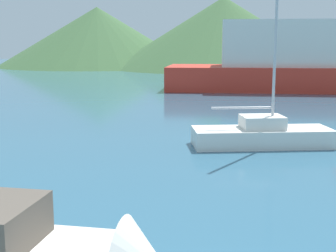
% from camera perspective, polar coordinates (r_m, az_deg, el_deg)
% --- Properties ---
extents(sailboat_inner, '(6.24, 3.77, 10.36)m').
position_cam_1_polar(sailboat_inner, '(20.54, 11.37, -0.92)').
color(sailboat_inner, white).
rests_on(sailboat_inner, ground_plane).
extents(hill_west, '(39.05, 39.05, 11.55)m').
position_cam_1_polar(hill_west, '(95.87, -8.60, 10.72)').
color(hill_west, '#3D6038').
rests_on(hill_west, ground_plane).
extents(hill_central, '(41.62, 41.62, 12.74)m').
position_cam_1_polar(hill_central, '(87.35, 6.78, 11.23)').
color(hill_central, '#3D6038').
rests_on(hill_central, ground_plane).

